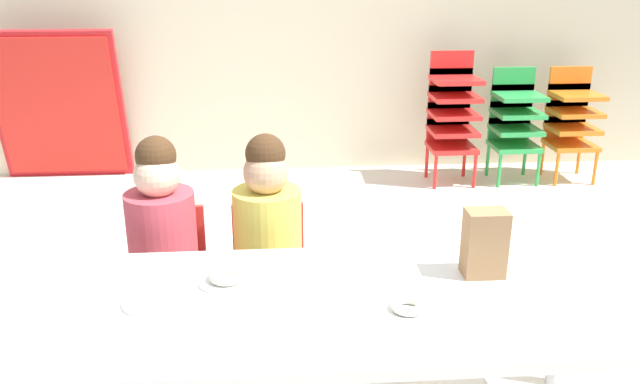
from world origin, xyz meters
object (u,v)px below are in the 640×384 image
Objects in this scene: kid_chair_orange_stack at (572,117)px; paper_bag_brown at (485,243)px; donut_powdered_on_plate at (227,275)px; donut_powdered_loose at (408,305)px; craft_table at (318,312)px; paper_plate_near_edge at (227,281)px; paper_plate_center_table at (153,301)px; seated_child_middle_seat at (268,228)px; kid_chair_red_stack at (452,111)px; folded_activity_table at (59,107)px; kid_chair_green_stack at (515,118)px; seated_child_near_camera at (162,231)px.

kid_chair_orange_stack is 3.64× the size of paper_bag_brown.
paper_bag_brown is at bearing -0.58° from donut_powdered_on_plate.
craft_table is at bearing 162.61° from donut_powdered_loose.
paper_plate_center_table is (-0.21, -0.11, 0.00)m from paper_plate_near_edge.
seated_child_middle_seat is 0.79m from donut_powdered_loose.
craft_table is at bearing -112.95° from kid_chair_red_stack.
craft_table is at bearing -75.94° from seated_child_middle_seat.
paper_bag_brown is (0.54, 0.12, 0.15)m from craft_table.
folded_activity_table reaches higher than paper_plate_center_table.
seated_child_middle_seat is at bearing -57.74° from folded_activity_table.
kid_chair_green_stack is at bearing 180.00° from kid_chair_orange_stack.
craft_table is 11.07× the size of paper_plate_center_table.
kid_chair_orange_stack is 2.97m from paper_bag_brown.
seated_child_near_camera is 0.40m from seated_child_middle_seat.
craft_table is 2.49× the size of kid_chair_orange_stack.
kid_chair_red_stack reaches higher than donut_powdered_on_plate.
folded_activity_table reaches higher than seated_child_middle_seat.
paper_plate_near_edge is (-1.87, -2.57, 0.12)m from kid_chair_green_stack.
kid_chair_red_stack is 8.92× the size of donut_powdered_loose.
folded_activity_table is at bearing 127.59° from paper_bag_brown.
seated_child_middle_seat is 0.85m from paper_bag_brown.
paper_plate_center_table is 0.75m from donut_powdered_loose.
folded_activity_table is 6.04× the size of paper_plate_near_edge.
seated_child_near_camera is 2.56m from folded_activity_table.
kid_chair_orange_stack is (0.87, -0.00, -0.06)m from kid_chair_red_stack.
kid_chair_red_stack is at bearing 58.70° from paper_plate_center_table.
donut_powdered_on_plate is (-1.42, -2.57, 0.08)m from kid_chair_red_stack.
seated_child_near_camera is at bearing -135.63° from kid_chair_green_stack.
kid_chair_green_stack reaches higher than donut_powdered_on_plate.
craft_table is 0.28m from donut_powdered_loose.
seated_child_middle_seat reaches higher than donut_powdered_loose.
kid_chair_red_stack reaches higher than paper_plate_center_table.
folded_activity_table is 3.12m from paper_plate_center_table.
folded_activity_table is at bearing 175.93° from kid_chair_green_stack.
donut_powdered_on_plate reaches higher than paper_plate_center_table.
kid_chair_red_stack is (1.29, 2.10, -0.04)m from seated_child_middle_seat.
kid_chair_red_stack is at bearing 51.17° from seated_child_near_camera.
paper_plate_near_edge is at bearing -131.71° from kid_chair_orange_stack.
kid_chair_red_stack reaches higher than kid_chair_green_stack.
donut_powdered_on_plate is 1.13× the size of donut_powdered_loose.
seated_child_middle_seat is 7.90× the size of donut_powdered_on_plate.
donut_powdered_loose is at bearing -107.67° from kid_chair_red_stack.
paper_bag_brown is 0.82m from paper_plate_near_edge.
kid_chair_green_stack is at bearing -4.07° from folded_activity_table.
seated_child_middle_seat reaches higher than donut_powdered_on_plate.
paper_plate_center_table is (-1.63, -2.68, 0.06)m from kid_chair_red_stack.
kid_chair_orange_stack is at bearing 39.35° from seated_child_near_camera.
paper_bag_brown is at bearing -103.17° from kid_chair_red_stack.
donut_powdered_loose is (1.88, -3.01, 0.05)m from folded_activity_table.
donut_powdered_on_plate is at bearing -64.32° from folded_activity_table.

